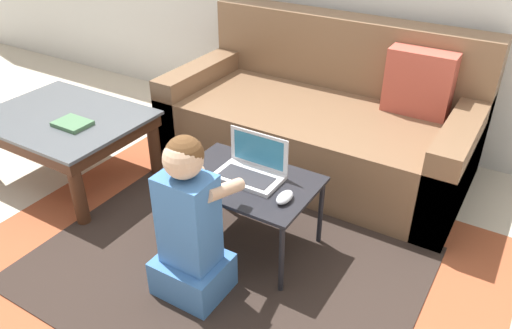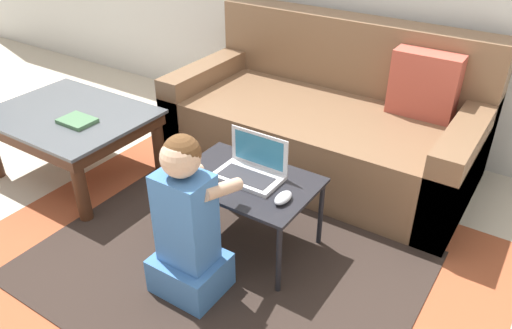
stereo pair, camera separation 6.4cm
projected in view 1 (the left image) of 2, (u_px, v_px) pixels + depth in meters
name	position (u px, v px, depth m)	size (l,w,h in m)	color
ground_plane	(235.00, 267.00, 2.33)	(16.00, 16.00, 0.00)	beige
area_rug	(225.00, 266.00, 2.33)	(2.38, 1.84, 0.01)	#9E4C2D
couch	(323.00, 120.00, 3.01)	(1.77, 0.91, 0.84)	brown
coffee_table	(65.00, 126.00, 2.82)	(0.89, 0.68, 0.41)	#4C5156
laptop_desk	(247.00, 186.00, 2.29)	(0.64, 0.44, 0.38)	black
laptop	(251.00, 170.00, 2.28)	(0.30, 0.19, 0.20)	silver
computer_mouse	(285.00, 197.00, 2.12)	(0.06, 0.11, 0.04)	#B2B7C1
person_seated	(190.00, 228.00, 2.03)	(0.29, 0.36, 0.76)	#3D70B2
book_on_table	(72.00, 124.00, 2.68)	(0.19, 0.14, 0.02)	#47704C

